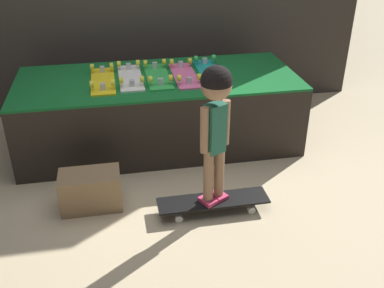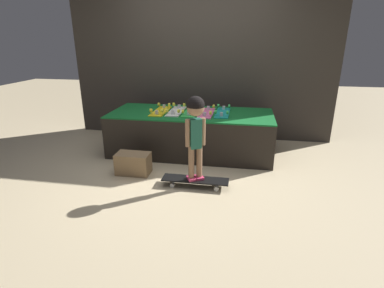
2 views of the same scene
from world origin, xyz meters
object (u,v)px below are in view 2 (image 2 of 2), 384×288
(skateboard_teal_on_rack, at_px, (223,112))
(skateboard_green_on_rack, at_px, (191,111))
(skateboard_white_on_rack, at_px, (176,111))
(skateboard_on_floor, at_px, (195,180))
(skateboard_yellow_on_rack, at_px, (161,111))
(skateboard_pink_on_rack, at_px, (207,112))
(storage_box, at_px, (133,164))
(child, at_px, (195,123))

(skateboard_teal_on_rack, bearing_deg, skateboard_green_on_rack, -175.73)
(skateboard_white_on_rack, distance_m, skateboard_teal_on_rack, 0.68)
(skateboard_teal_on_rack, distance_m, skateboard_on_floor, 1.27)
(skateboard_yellow_on_rack, xyz_separation_m, skateboard_green_on_rack, (0.46, 0.02, 0.00))
(skateboard_yellow_on_rack, relative_size, skateboard_on_floor, 0.79)
(skateboard_pink_on_rack, distance_m, skateboard_on_floor, 1.21)
(skateboard_on_floor, relative_size, storage_box, 1.84)
(skateboard_pink_on_rack, height_order, child, child)
(skateboard_yellow_on_rack, xyz_separation_m, skateboard_teal_on_rack, (0.91, 0.06, 0.00))
(skateboard_on_floor, bearing_deg, storage_box, 165.85)
(skateboard_pink_on_rack, bearing_deg, skateboard_white_on_rack, 176.21)
(skateboard_yellow_on_rack, height_order, storage_box, skateboard_yellow_on_rack)
(skateboard_white_on_rack, distance_m, skateboard_on_floor, 1.32)
(skateboard_yellow_on_rack, distance_m, skateboard_on_floor, 1.39)
(skateboard_green_on_rack, xyz_separation_m, skateboard_teal_on_rack, (0.46, 0.03, 0.00))
(skateboard_on_floor, bearing_deg, skateboard_green_on_rack, 102.51)
(storage_box, bearing_deg, skateboard_on_floor, -14.15)
(skateboard_green_on_rack, height_order, skateboard_on_floor, skateboard_green_on_rack)
(skateboard_yellow_on_rack, bearing_deg, storage_box, -99.57)
(skateboard_on_floor, bearing_deg, skateboard_white_on_rack, 113.14)
(skateboard_green_on_rack, bearing_deg, child, -77.49)
(child, distance_m, storage_box, 1.08)
(skateboard_pink_on_rack, bearing_deg, skateboard_green_on_rack, 175.76)
(skateboard_white_on_rack, height_order, child, child)
(skateboard_yellow_on_rack, height_order, skateboard_pink_on_rack, same)
(skateboard_pink_on_rack, xyz_separation_m, storage_box, (-0.83, -0.85, -0.50))
(skateboard_yellow_on_rack, distance_m, skateboard_green_on_rack, 0.46)
(skateboard_green_on_rack, relative_size, skateboard_on_floor, 0.79)
(skateboard_pink_on_rack, height_order, skateboard_teal_on_rack, same)
(skateboard_green_on_rack, bearing_deg, skateboard_yellow_on_rack, -177.27)
(skateboard_green_on_rack, bearing_deg, skateboard_white_on_rack, 176.65)
(skateboard_green_on_rack, height_order, child, child)
(skateboard_yellow_on_rack, relative_size, skateboard_green_on_rack, 1.00)
(skateboard_white_on_rack, relative_size, skateboard_teal_on_rack, 1.00)
(skateboard_pink_on_rack, xyz_separation_m, skateboard_teal_on_rack, (0.23, 0.05, 0.00))
(skateboard_green_on_rack, height_order, skateboard_teal_on_rack, same)
(skateboard_pink_on_rack, xyz_separation_m, skateboard_on_floor, (0.01, -1.07, -0.56))
(skateboard_yellow_on_rack, height_order, skateboard_on_floor, skateboard_yellow_on_rack)
(skateboard_yellow_on_rack, xyz_separation_m, child, (0.70, -1.06, 0.14))
(skateboard_green_on_rack, height_order, skateboard_pink_on_rack, same)
(skateboard_yellow_on_rack, height_order, skateboard_white_on_rack, same)
(skateboard_on_floor, height_order, child, child)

